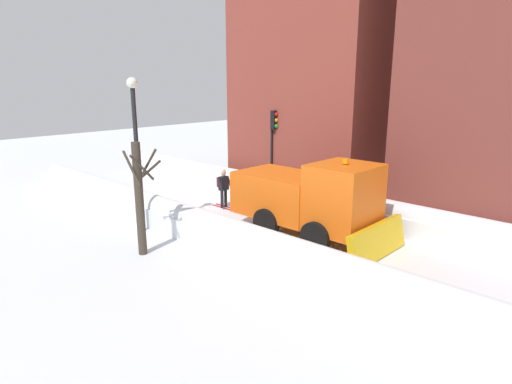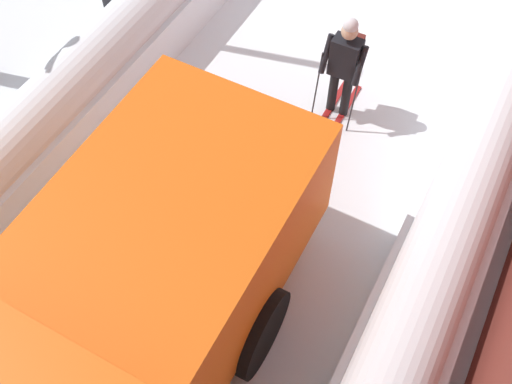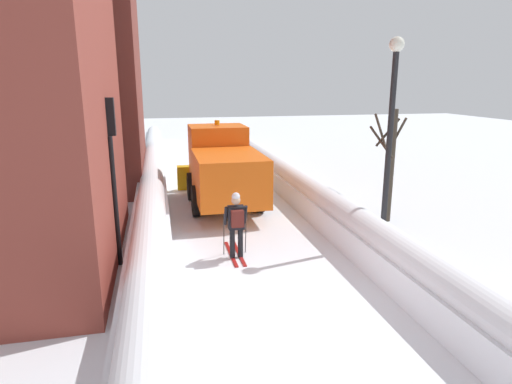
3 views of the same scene
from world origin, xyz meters
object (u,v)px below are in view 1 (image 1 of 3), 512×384
traffic_light_pole (273,137)px  bare_tree_near (140,196)px  skier (224,186)px  street_lamp (136,138)px  plow_truck (310,198)px

traffic_light_pole → bare_tree_near: (8.53, 1.75, -0.99)m
bare_tree_near → skier: bearing=-159.5°
skier → street_lamp: 5.01m
skier → traffic_light_pole: (-3.01, 0.32, 1.97)m
plow_truck → traffic_light_pole: bearing=-125.6°
traffic_light_pole → street_lamp: bearing=-2.1°
traffic_light_pole → street_lamp: 7.34m
street_lamp → skier: bearing=-179.3°
plow_truck → street_lamp: (3.88, -5.07, 2.11)m
skier → street_lamp: bearing=0.7°
street_lamp → traffic_light_pole: bearing=177.9°
street_lamp → bare_tree_near: size_ratio=1.53×
street_lamp → bare_tree_near: bearing=58.8°
skier → bare_tree_near: bare_tree_near is taller
plow_truck → bare_tree_near: bearing=-30.9°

